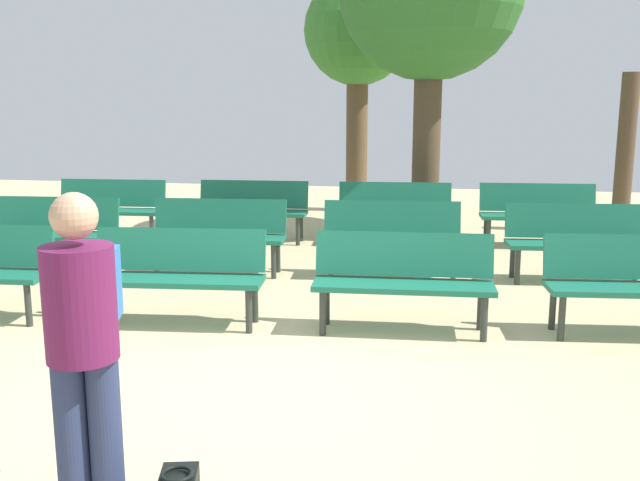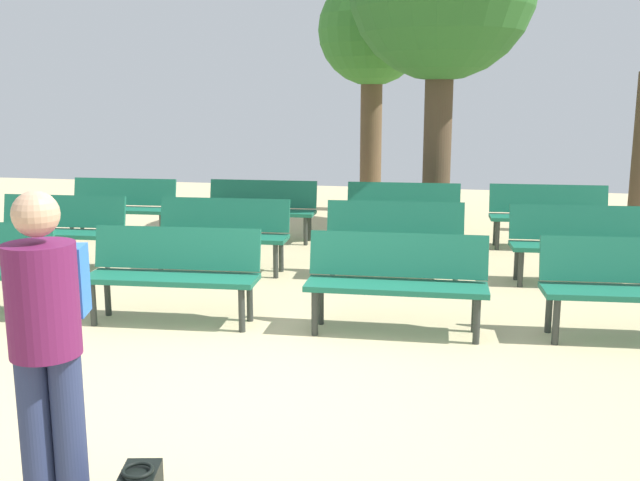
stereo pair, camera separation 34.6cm
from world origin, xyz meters
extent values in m
plane|color=#CCB789|center=(0.00, 0.00, 0.00)|extent=(24.00, 24.00, 0.00)
cylinder|color=#2D332D|center=(-2.44, 1.15, 0.20)|extent=(0.06, 0.06, 0.40)
cylinder|color=#2D332D|center=(-2.45, 1.47, 0.20)|extent=(0.06, 0.06, 0.40)
cube|color=#19664C|center=(-1.10, 1.40, 0.43)|extent=(1.63, 0.56, 0.05)
cube|color=#19664C|center=(-1.12, 1.60, 0.68)|extent=(1.60, 0.25, 0.40)
cylinder|color=#2D332D|center=(-1.79, 1.19, 0.20)|extent=(0.06, 0.06, 0.40)
cylinder|color=#2D332D|center=(-0.39, 1.29, 0.20)|extent=(0.06, 0.06, 0.40)
cylinder|color=#2D332D|center=(-1.81, 1.51, 0.20)|extent=(0.06, 0.06, 0.40)
cylinder|color=#2D332D|center=(-0.42, 1.61, 0.20)|extent=(0.06, 0.06, 0.40)
cube|color=#19664C|center=(0.96, 1.53, 0.43)|extent=(1.62, 0.51, 0.05)
cube|color=#19664C|center=(0.95, 1.73, 0.68)|extent=(1.60, 0.19, 0.40)
cylinder|color=#2D332D|center=(0.27, 1.34, 0.20)|extent=(0.06, 0.06, 0.40)
cylinder|color=#2D332D|center=(1.67, 1.40, 0.20)|extent=(0.06, 0.06, 0.40)
cylinder|color=#2D332D|center=(0.25, 1.66, 0.20)|extent=(0.06, 0.06, 0.40)
cylinder|color=#2D332D|center=(1.65, 1.72, 0.20)|extent=(0.06, 0.06, 0.40)
cube|color=#19664C|center=(3.01, 1.75, 0.43)|extent=(1.63, 0.58, 0.05)
cube|color=#19664C|center=(2.99, 1.94, 0.68)|extent=(1.60, 0.26, 0.40)
cylinder|color=#2D332D|center=(2.33, 1.53, 0.20)|extent=(0.06, 0.06, 0.40)
cylinder|color=#2D332D|center=(2.30, 1.84, 0.20)|extent=(0.06, 0.06, 0.40)
cube|color=#19664C|center=(-3.37, 3.20, 0.43)|extent=(1.62, 0.54, 0.05)
cube|color=#19664C|center=(-3.38, 3.40, 0.68)|extent=(1.60, 0.22, 0.40)
cylinder|color=#2D332D|center=(-2.66, 3.08, 0.20)|extent=(0.06, 0.06, 0.40)
cylinder|color=#2D332D|center=(-4.08, 3.32, 0.20)|extent=(0.06, 0.06, 0.40)
cylinder|color=#2D332D|center=(-2.68, 3.40, 0.20)|extent=(0.06, 0.06, 0.40)
cube|color=#19664C|center=(-1.32, 3.36, 0.43)|extent=(1.62, 0.54, 0.05)
cube|color=#19664C|center=(-1.33, 3.56, 0.68)|extent=(1.60, 0.22, 0.40)
cylinder|color=#2D332D|center=(-2.01, 3.16, 0.20)|extent=(0.06, 0.06, 0.40)
cylinder|color=#2D332D|center=(-0.61, 3.24, 0.20)|extent=(0.06, 0.06, 0.40)
cylinder|color=#2D332D|center=(-2.03, 3.48, 0.20)|extent=(0.06, 0.06, 0.40)
cylinder|color=#2D332D|center=(-0.63, 3.56, 0.20)|extent=(0.06, 0.06, 0.40)
cube|color=#19664C|center=(0.73, 3.52, 0.43)|extent=(1.63, 0.56, 0.05)
cube|color=#19664C|center=(0.72, 3.72, 0.68)|extent=(1.60, 0.24, 0.40)
cylinder|color=#2D332D|center=(0.05, 3.30, 0.20)|extent=(0.06, 0.06, 0.40)
cylinder|color=#2D332D|center=(1.44, 3.41, 0.20)|extent=(0.06, 0.06, 0.40)
cylinder|color=#2D332D|center=(0.02, 3.62, 0.20)|extent=(0.06, 0.06, 0.40)
cylinder|color=#2D332D|center=(1.42, 3.73, 0.20)|extent=(0.06, 0.06, 0.40)
cube|color=#19664C|center=(2.84, 3.63, 0.43)|extent=(1.63, 0.57, 0.05)
cube|color=#19664C|center=(2.82, 3.83, 0.68)|extent=(1.60, 0.25, 0.40)
cylinder|color=#2D332D|center=(2.15, 3.42, 0.20)|extent=(0.06, 0.06, 0.40)
cylinder|color=#2D332D|center=(2.13, 3.73, 0.20)|extent=(0.06, 0.06, 0.40)
cube|color=#19664C|center=(-3.50, 5.08, 0.43)|extent=(1.62, 0.52, 0.05)
cube|color=#19664C|center=(-3.51, 5.28, 0.68)|extent=(1.60, 0.20, 0.40)
cylinder|color=#2D332D|center=(-4.19, 4.88, 0.20)|extent=(0.06, 0.06, 0.40)
cylinder|color=#2D332D|center=(-2.80, 4.96, 0.20)|extent=(0.06, 0.06, 0.40)
cylinder|color=#2D332D|center=(-4.21, 5.20, 0.20)|extent=(0.06, 0.06, 0.40)
cylinder|color=#2D332D|center=(-2.81, 5.27, 0.20)|extent=(0.06, 0.06, 0.40)
cube|color=#19664C|center=(-1.40, 5.28, 0.43)|extent=(1.62, 0.51, 0.05)
cube|color=#19664C|center=(-1.41, 5.48, 0.68)|extent=(1.60, 0.20, 0.40)
cylinder|color=#2D332D|center=(-2.09, 5.09, 0.20)|extent=(0.06, 0.06, 0.40)
cylinder|color=#2D332D|center=(-0.70, 5.16, 0.20)|extent=(0.06, 0.06, 0.40)
cylinder|color=#2D332D|center=(-2.11, 5.41, 0.20)|extent=(0.06, 0.06, 0.40)
cylinder|color=#2D332D|center=(-0.71, 5.48, 0.20)|extent=(0.06, 0.06, 0.40)
cube|color=#19664C|center=(0.65, 5.40, 0.43)|extent=(1.62, 0.53, 0.05)
cube|color=#19664C|center=(0.64, 5.60, 0.68)|extent=(1.60, 0.22, 0.40)
cylinder|color=#2D332D|center=(-0.04, 5.20, 0.20)|extent=(0.06, 0.06, 0.40)
cylinder|color=#2D332D|center=(1.36, 5.28, 0.20)|extent=(0.06, 0.06, 0.40)
cylinder|color=#2D332D|center=(-0.06, 5.52, 0.20)|extent=(0.06, 0.06, 0.40)
cylinder|color=#2D332D|center=(1.34, 5.60, 0.20)|extent=(0.06, 0.06, 0.40)
cube|color=#19664C|center=(2.65, 5.58, 0.43)|extent=(1.62, 0.53, 0.05)
cube|color=#19664C|center=(2.64, 5.78, 0.68)|extent=(1.60, 0.21, 0.40)
cylinder|color=#2D332D|center=(1.96, 5.38, 0.20)|extent=(0.06, 0.06, 0.40)
cylinder|color=#2D332D|center=(3.36, 5.46, 0.20)|extent=(0.06, 0.06, 0.40)
cylinder|color=#2D332D|center=(1.94, 5.70, 0.20)|extent=(0.06, 0.06, 0.40)
cylinder|color=#2D332D|center=(3.34, 5.78, 0.20)|extent=(0.06, 0.06, 0.40)
cylinder|color=brown|center=(-0.24, 8.51, 1.33)|extent=(0.39, 0.39, 2.66)
sphere|color=#387A2D|center=(-0.24, 8.51, 3.23)|extent=(1.93, 1.93, 1.93)
cylinder|color=#4C3A28|center=(1.05, 6.47, 1.43)|extent=(0.42, 0.42, 2.85)
cylinder|color=navy|center=(-0.34, -1.62, 0.42)|extent=(0.16, 0.16, 0.85)
cylinder|color=navy|center=(-0.49, -1.66, 0.42)|extent=(0.16, 0.16, 0.85)
cylinder|color=#601947|center=(-0.41, -1.64, 1.12)|extent=(0.42, 0.42, 0.55)
sphere|color=tan|center=(-0.41, -1.64, 1.54)|extent=(0.22, 0.22, 0.22)
cube|color=blue|center=(-0.48, -1.39, 1.15)|extent=(0.32, 0.25, 0.36)
torus|color=black|center=(0.03, -1.63, 0.28)|extent=(0.16, 0.16, 0.02)
camera|label=1|loc=(1.22, -4.66, 2.08)|focal=40.28mm
camera|label=2|loc=(1.56, -4.59, 2.08)|focal=40.28mm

